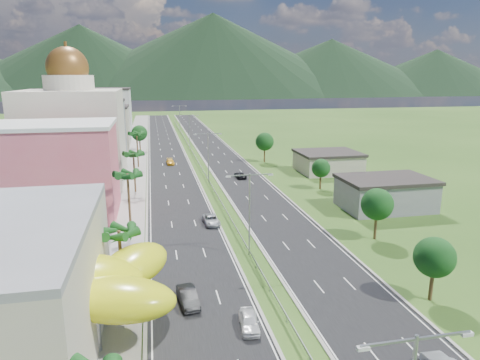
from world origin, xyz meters
TOP-DOWN VIEW (x-y plane):
  - ground at (0.00, 0.00)m, footprint 500.00×500.00m
  - road_left at (-7.50, 90.00)m, footprint 11.00×260.00m
  - road_right at (7.50, 90.00)m, footprint 11.00×260.00m
  - sidewalk_left at (-17.00, 90.00)m, footprint 7.00×260.00m
  - median_guardrail at (0.00, 71.99)m, footprint 0.10×216.06m
  - streetlight_median_b at (0.00, 10.00)m, footprint 6.04×0.25m
  - streetlight_median_c at (0.00, 50.00)m, footprint 6.04×0.25m
  - streetlight_median_d at (0.00, 95.00)m, footprint 6.04×0.25m
  - streetlight_median_e at (0.00, 140.00)m, footprint 6.04×0.25m
  - lime_canopy at (-20.00, -4.00)m, footprint 18.00×15.00m
  - pink_shophouse at (-28.00, 32.00)m, footprint 20.00×15.00m
  - domed_building at (-28.00, 55.00)m, footprint 20.00×20.00m
  - midrise_grey at (-27.00, 80.00)m, footprint 16.00×15.00m
  - midrise_beige at (-27.00, 102.00)m, footprint 16.00×15.00m
  - midrise_white at (-27.00, 125.00)m, footprint 16.00×15.00m
  - shed_near at (28.00, 25.00)m, footprint 15.00×10.00m
  - shed_far at (30.00, 55.00)m, footprint 14.00×12.00m
  - palm_tree_b at (-15.50, 2.00)m, footprint 3.60×3.60m
  - palm_tree_c at (-15.50, 22.00)m, footprint 3.60×3.60m
  - palm_tree_d at (-15.50, 45.00)m, footprint 3.60×3.60m
  - palm_tree_e at (-15.50, 70.00)m, footprint 3.60×3.60m
  - leafy_tree_lfar at (-15.50, 95.00)m, footprint 4.90×4.90m
  - leafy_tree_ra at (16.00, -5.00)m, footprint 4.20×4.20m
  - leafy_tree_rb at (19.00, 12.00)m, footprint 4.55×4.55m
  - leafy_tree_rc at (22.00, 40.00)m, footprint 3.85×3.85m
  - leafy_tree_rd at (18.00, 70.00)m, footprint 4.90×4.90m
  - mountain_ridge at (60.00, 450.00)m, footprint 860.00×140.00m
  - car_white_near_left at (-3.74, -6.26)m, footprint 2.14×4.37m
  - car_dark_left at (-8.91, -0.76)m, footprint 2.26×5.00m
  - car_silver_mid_left at (-3.20, 22.93)m, footprint 2.56×5.08m
  - car_yellow_far_left at (-7.30, 71.74)m, footprint 2.14×4.84m
  - car_dark_far_right at (7.75, 53.03)m, footprint 2.28×4.72m
  - motorcycle at (-9.69, 0.84)m, footprint 0.75×2.10m

SIDE VIEW (x-z plane):
  - ground at x=0.00m, z-range 0.00..0.00m
  - mountain_ridge at x=60.00m, z-range -45.00..45.00m
  - road_left at x=-7.50m, z-range 0.00..0.04m
  - road_right at x=7.50m, z-range 0.00..0.04m
  - sidewalk_left at x=-17.00m, z-range 0.00..0.12m
  - median_guardrail at x=0.00m, z-range 0.24..1.00m
  - car_dark_far_right at x=7.75m, z-range 0.04..1.34m
  - motorcycle at x=-9.69m, z-range 0.04..1.36m
  - car_silver_mid_left at x=-3.20m, z-range 0.04..1.42m
  - car_yellow_far_left at x=-7.30m, z-range 0.04..1.42m
  - car_white_near_left at x=-3.74m, z-range 0.04..1.48m
  - car_dark_left at x=-8.91m, z-range 0.04..1.63m
  - shed_far at x=30.00m, z-range 0.00..4.40m
  - shed_near at x=28.00m, z-range 0.00..5.00m
  - leafy_tree_rc at x=22.00m, z-range 1.21..7.54m
  - leafy_tree_ra at x=16.00m, z-range 1.33..8.23m
  - lime_canopy at x=-20.00m, z-range 1.29..8.69m
  - leafy_tree_rb at x=19.00m, z-range 1.44..8.92m
  - leafy_tree_lfar at x=-15.50m, z-range 1.55..9.60m
  - leafy_tree_rd at x=18.00m, z-range 1.55..9.60m
  - midrise_beige at x=-27.00m, z-range 0.00..13.00m
  - streetlight_median_b at x=0.00m, z-range 1.25..12.25m
  - streetlight_median_c at x=0.00m, z-range 1.25..12.25m
  - streetlight_median_d at x=0.00m, z-range 1.25..12.25m
  - streetlight_median_e at x=0.00m, z-range 1.25..12.25m
  - palm_tree_b at x=-15.50m, z-range 3.01..11.11m
  - pink_shophouse at x=-28.00m, z-range 0.00..15.00m
  - palm_tree_d at x=-15.50m, z-range 3.24..11.84m
  - midrise_grey at x=-27.00m, z-range 0.00..16.00m
  - palm_tree_e at x=-15.50m, z-range 3.61..13.01m
  - palm_tree_c at x=-15.50m, z-range 3.70..13.30m
  - midrise_white at x=-27.00m, z-range 0.00..18.00m
  - domed_building at x=-28.00m, z-range -3.00..25.70m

